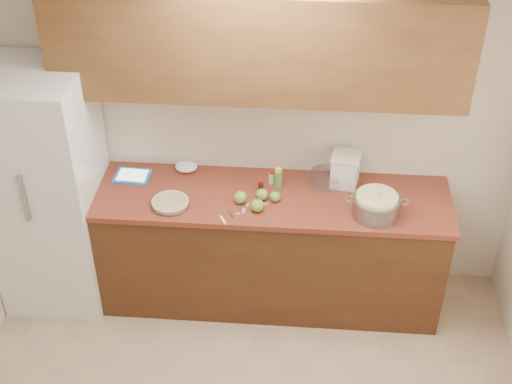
# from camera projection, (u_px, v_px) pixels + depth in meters

# --- Properties ---
(room_shell) EXTENTS (3.60, 3.60, 3.60)m
(room_shell) POSITION_uv_depth(u_px,v_px,m) (232.00, 313.00, 3.42)
(room_shell) COLOR #A08368
(room_shell) RESTS_ON ground
(counter_run) EXTENTS (2.64, 0.68, 0.92)m
(counter_run) POSITION_uv_depth(u_px,v_px,m) (256.00, 246.00, 5.10)
(counter_run) COLOR #472814
(counter_run) RESTS_ON ground
(upper_cabinets) EXTENTS (2.60, 0.34, 0.70)m
(upper_cabinets) POSITION_uv_depth(u_px,v_px,m) (258.00, 44.00, 4.35)
(upper_cabinets) COLOR brown
(upper_cabinets) RESTS_ON room_shell
(fridge) EXTENTS (0.70, 0.70, 1.80)m
(fridge) POSITION_uv_depth(u_px,v_px,m) (48.00, 190.00, 4.91)
(fridge) COLOR silver
(fridge) RESTS_ON ground
(pie) EXTENTS (0.26, 0.26, 0.04)m
(pie) POSITION_uv_depth(u_px,v_px,m) (170.00, 203.00, 4.72)
(pie) COLOR silver
(pie) RESTS_ON counter_run
(colander) EXTENTS (0.41, 0.31, 0.15)m
(colander) POSITION_uv_depth(u_px,v_px,m) (376.00, 205.00, 4.61)
(colander) COLOR gray
(colander) RESTS_ON counter_run
(flour_canister) EXTENTS (0.22, 0.22, 0.24)m
(flour_canister) POSITION_uv_depth(u_px,v_px,m) (345.00, 169.00, 4.87)
(flour_canister) COLOR white
(flour_canister) RESTS_ON counter_run
(tablet) EXTENTS (0.26, 0.20, 0.02)m
(tablet) POSITION_uv_depth(u_px,v_px,m) (133.00, 176.00, 5.00)
(tablet) COLOR #277BBC
(tablet) RESTS_ON counter_run
(paring_knife) EXTENTS (0.10, 0.17, 0.02)m
(paring_knife) POSITION_uv_depth(u_px,v_px,m) (224.00, 219.00, 4.60)
(paring_knife) COLOR gray
(paring_knife) RESTS_ON counter_run
(lemon_bottle) EXTENTS (0.05, 0.05, 0.15)m
(lemon_bottle) POSITION_uv_depth(u_px,v_px,m) (278.00, 178.00, 4.87)
(lemon_bottle) COLOR #4C8C38
(lemon_bottle) RESTS_ON counter_run
(cinnamon_shaker) EXTENTS (0.04, 0.04, 0.10)m
(cinnamon_shaker) POSITION_uv_depth(u_px,v_px,m) (272.00, 177.00, 4.92)
(cinnamon_shaker) COLOR beige
(cinnamon_shaker) RESTS_ON counter_run
(vanilla_bottle) EXTENTS (0.03, 0.03, 0.10)m
(vanilla_bottle) POSITION_uv_depth(u_px,v_px,m) (261.00, 186.00, 4.83)
(vanilla_bottle) COLOR black
(vanilla_bottle) RESTS_ON counter_run
(mixing_bowl) EXTENTS (0.23, 0.23, 0.09)m
(mixing_bowl) POSITION_uv_depth(u_px,v_px,m) (327.00, 177.00, 4.92)
(mixing_bowl) COLOR silver
(mixing_bowl) RESTS_ON counter_run
(paper_towel) EXTENTS (0.16, 0.14, 0.06)m
(paper_towel) POSITION_uv_depth(u_px,v_px,m) (186.00, 167.00, 5.05)
(paper_towel) COLOR white
(paper_towel) RESTS_ON counter_run
(apple_left) EXTENTS (0.09, 0.09, 0.10)m
(apple_left) POSITION_uv_depth(u_px,v_px,m) (241.00, 197.00, 4.73)
(apple_left) COLOR olive
(apple_left) RESTS_ON counter_run
(apple_center) EXTENTS (0.08, 0.08, 0.09)m
(apple_center) POSITION_uv_depth(u_px,v_px,m) (262.00, 194.00, 4.77)
(apple_center) COLOR olive
(apple_center) RESTS_ON counter_run
(apple_front) EXTENTS (0.09, 0.09, 0.10)m
(apple_front) POSITION_uv_depth(u_px,v_px,m) (257.00, 205.00, 4.66)
(apple_front) COLOR olive
(apple_front) RESTS_ON counter_run
(apple_extra) EXTENTS (0.07, 0.07, 0.09)m
(apple_extra) POSITION_uv_depth(u_px,v_px,m) (275.00, 197.00, 4.75)
(apple_extra) COLOR olive
(apple_extra) RESTS_ON counter_run
(peel_a) EXTENTS (0.03, 0.02, 0.00)m
(peel_a) POSITION_uv_depth(u_px,v_px,m) (237.00, 213.00, 4.66)
(peel_a) COLOR #90B758
(peel_a) RESTS_ON counter_run
(peel_b) EXTENTS (0.02, 0.04, 0.00)m
(peel_b) POSITION_uv_depth(u_px,v_px,m) (248.00, 205.00, 4.74)
(peel_b) COLOR #90B758
(peel_b) RESTS_ON counter_run
(peel_c) EXTENTS (0.02, 0.05, 0.00)m
(peel_c) POSITION_uv_depth(u_px,v_px,m) (259.00, 207.00, 4.72)
(peel_c) COLOR #90B758
(peel_c) RESTS_ON counter_run
(peel_d) EXTENTS (0.04, 0.03, 0.00)m
(peel_d) POSITION_uv_depth(u_px,v_px,m) (264.00, 204.00, 4.75)
(peel_d) COLOR #90B758
(peel_d) RESTS_ON counter_run
(peel_e) EXTENTS (0.02, 0.05, 0.00)m
(peel_e) POSITION_uv_depth(u_px,v_px,m) (244.00, 211.00, 4.69)
(peel_e) COLOR #90B758
(peel_e) RESTS_ON counter_run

